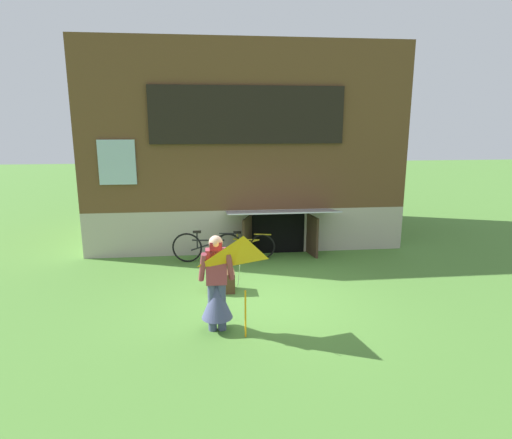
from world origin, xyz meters
TOP-DOWN VIEW (x-y plane):
  - ground_plane at (0.00, 0.00)m, footprint 60.00×60.00m
  - log_house at (-0.00, 5.37)m, footprint 8.49×5.86m
  - person at (-0.92, -1.27)m, footprint 0.61×0.53m
  - kite at (-0.51, -1.77)m, footprint 0.99×0.89m
  - bicycle_yellow at (-0.10, 2.63)m, footprint 1.48×0.41m
  - bicycle_black at (-1.07, 2.37)m, footprint 1.77×0.27m
  - wooden_crate at (-0.76, 0.44)m, footprint 0.47×0.40m

SIDE VIEW (x-z plane):
  - ground_plane at x=0.00m, z-range 0.00..0.00m
  - wooden_crate at x=-0.76m, z-range 0.00..0.42m
  - bicycle_yellow at x=-0.10m, z-range -0.01..0.69m
  - bicycle_black at x=-1.07m, z-range -0.01..0.79m
  - person at x=-0.92m, z-range -0.13..1.51m
  - kite at x=-0.51m, z-range 0.51..2.20m
  - log_house at x=0.00m, z-range 0.00..5.45m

